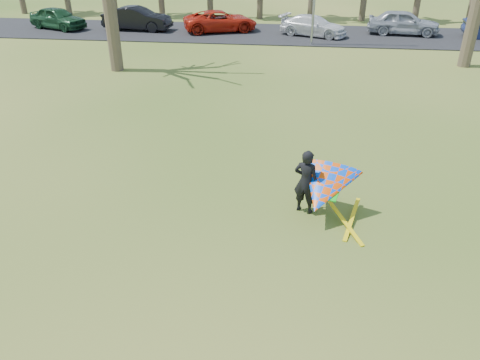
# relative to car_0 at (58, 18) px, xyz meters

# --- Properties ---
(ground) EXTENTS (100.00, 100.00, 0.00)m
(ground) POSITION_rel_car_0_xyz_m (15.88, -24.76, -0.80)
(ground) COLOR #235512
(ground) RESTS_ON ground
(parking_strip) EXTENTS (46.00, 7.00, 0.06)m
(parking_strip) POSITION_rel_car_0_xyz_m (15.88, 0.24, -0.77)
(parking_strip) COLOR black
(parking_strip) RESTS_ON ground
(car_0) EXTENTS (4.69, 3.26, 1.48)m
(car_0) POSITION_rel_car_0_xyz_m (0.00, 0.00, 0.00)
(car_0) COLOR #1C4626
(car_0) RESTS_ON parking_strip
(car_1) EXTENTS (4.86, 2.01, 1.56)m
(car_1) POSITION_rel_car_0_xyz_m (5.77, 0.22, 0.04)
(car_1) COLOR black
(car_1) RESTS_ON parking_strip
(car_2) EXTENTS (5.55, 3.95, 1.41)m
(car_2) POSITION_rel_car_0_xyz_m (11.63, 0.46, -0.04)
(car_2) COLOR red
(car_2) RESTS_ON parking_strip
(car_3) EXTENTS (4.82, 3.27, 1.30)m
(car_3) POSITION_rel_car_0_xyz_m (18.01, -0.18, -0.09)
(car_3) COLOR silver
(car_3) RESTS_ON parking_strip
(car_4) EXTENTS (4.86, 2.40, 1.59)m
(car_4) POSITION_rel_car_0_xyz_m (24.02, 0.98, 0.06)
(car_4) COLOR #9A9FA7
(car_4) RESTS_ON parking_strip
(kite_flyer) EXTENTS (2.13, 2.39, 2.02)m
(kite_flyer) POSITION_rel_car_0_xyz_m (17.90, -22.46, 0.05)
(kite_flyer) COLOR black
(kite_flyer) RESTS_ON ground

